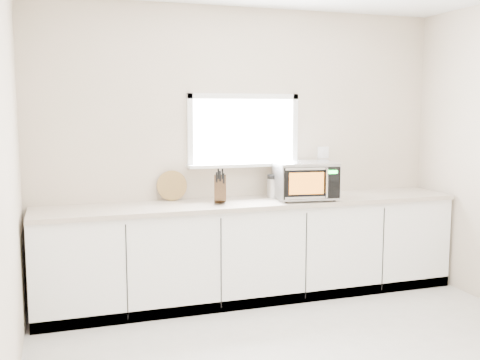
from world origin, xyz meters
name	(u,v)px	position (x,y,z in m)	size (l,w,h in m)	color
back_wall	(243,150)	(0.00, 2.00, 1.36)	(4.00, 0.17, 2.70)	beige
cabinets	(253,251)	(0.00, 1.70, 0.44)	(3.92, 0.60, 0.88)	white
countertop	(254,203)	(0.00, 1.69, 0.90)	(3.92, 0.64, 0.04)	beige
microwave	(305,180)	(0.48, 1.61, 1.10)	(0.59, 0.50, 0.35)	black
knife_block	(220,188)	(-0.33, 1.66, 1.06)	(0.15, 0.24, 0.32)	#4A351A
cutting_board	(172,186)	(-0.71, 1.94, 1.06)	(0.28, 0.28, 0.02)	olive
coffee_grinder	(274,186)	(0.24, 1.80, 1.03)	(0.14, 0.14, 0.22)	#A9ACB1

